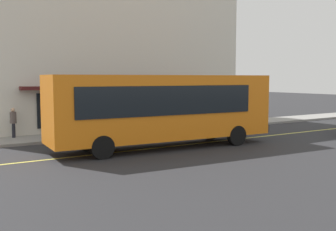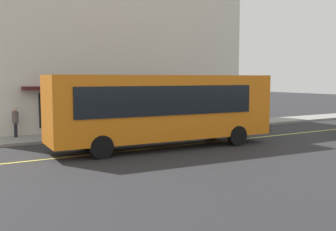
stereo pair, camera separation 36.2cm
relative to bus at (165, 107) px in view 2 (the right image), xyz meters
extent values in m
plane|color=#28282B|center=(2.87, 0.17, -1.99)|extent=(120.00, 120.00, 0.00)
cube|color=gray|center=(2.87, 5.47, -1.91)|extent=(80.00, 2.62, 0.15)
cube|color=#D8D14C|center=(2.87, 0.17, -1.98)|extent=(36.00, 0.16, 0.01)
cube|color=silver|center=(1.25, 11.00, 3.70)|extent=(18.58, 8.43, 11.38)
cube|color=#4C1919|center=(1.25, 6.53, 0.81)|extent=(13.01, 0.70, 0.20)
cube|color=black|center=(1.25, 6.75, -0.49)|extent=(11.15, 0.08, 2.00)
cube|color=orange|center=(-0.04, 0.00, 0.01)|extent=(11.13, 3.14, 3.00)
cube|color=black|center=(5.40, -0.32, 0.37)|extent=(0.24, 2.10, 1.80)
cube|color=black|center=(-0.26, 1.29, 0.37)|extent=(8.79, 0.58, 1.32)
cube|color=black|center=(-0.41, -1.25, 0.37)|extent=(8.79, 0.58, 1.32)
cube|color=#0CF259|center=(5.47, -0.32, 1.26)|extent=(0.19, 1.90, 0.36)
cube|color=#2D2D33|center=(5.50, -0.32, -1.24)|extent=(0.30, 2.41, 0.40)
cylinder|color=black|center=(3.54, 0.92, -1.49)|extent=(1.02, 0.36, 1.00)
cylinder|color=black|center=(3.41, -1.33, -1.49)|extent=(1.02, 0.36, 1.00)
cylinder|color=black|center=(-3.48, 1.34, -1.49)|extent=(1.02, 0.36, 1.00)
cylinder|color=black|center=(-3.62, -0.92, -1.49)|extent=(1.02, 0.36, 1.00)
cylinder|color=#2D2D33|center=(-3.83, 4.51, -0.24)|extent=(0.12, 0.12, 3.20)
cube|color=black|center=(-3.83, 4.71, 0.91)|extent=(0.30, 0.30, 0.90)
sphere|color=red|center=(-3.83, 4.88, 1.18)|extent=(0.18, 0.18, 0.18)
sphere|color=orange|center=(-3.83, 4.88, 0.91)|extent=(0.18, 0.18, 0.18)
sphere|color=green|center=(-3.83, 4.88, 0.64)|extent=(0.18, 0.18, 0.18)
cylinder|color=black|center=(-5.70, 6.33, -1.45)|extent=(0.18, 0.18, 0.78)
cylinder|color=#594C47|center=(-5.70, 6.33, -0.75)|extent=(0.34, 0.34, 0.62)
sphere|color=tan|center=(-5.70, 6.33, -0.33)|extent=(0.22, 0.22, 0.22)
camera|label=1|loc=(-10.04, -16.21, 1.38)|focal=42.66mm
camera|label=2|loc=(-9.73, -16.40, 1.38)|focal=42.66mm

